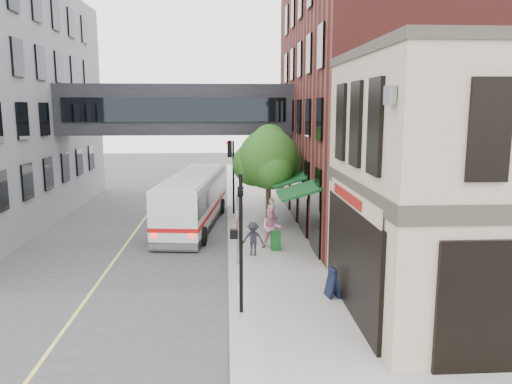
{
  "coord_description": "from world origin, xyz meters",
  "views": [
    {
      "loc": [
        -0.04,
        -13.19,
        6.68
      ],
      "look_at": [
        1.08,
        5.47,
        3.47
      ],
      "focal_mm": 35.0,
      "sensor_mm": 36.0,
      "label": 1
    }
  ],
  "objects": [
    {
      "name": "ground",
      "position": [
        0.0,
        0.0,
        0.0
      ],
      "size": [
        120.0,
        120.0,
        0.0
      ],
      "primitive_type": "plane",
      "color": "#38383A",
      "rests_on": "ground"
    },
    {
      "name": "sidewalk_main",
      "position": [
        2.0,
        14.0,
        0.07
      ],
      "size": [
        4.0,
        60.0,
        0.15
      ],
      "primitive_type": "cube",
      "color": "gray",
      "rests_on": "ground"
    },
    {
      "name": "corner_building",
      "position": [
        8.97,
        2.0,
        4.21
      ],
      "size": [
        10.19,
        8.12,
        8.45
      ],
      "color": "tan",
      "rests_on": "ground"
    },
    {
      "name": "brick_building",
      "position": [
        9.98,
        15.0,
        6.99
      ],
      "size": [
        13.76,
        18.0,
        14.0
      ],
      "color": "#5A201C",
      "rests_on": "ground"
    },
    {
      "name": "skyway_bridge",
      "position": [
        -3.0,
        18.0,
        6.5
      ],
      "size": [
        14.0,
        3.18,
        3.0
      ],
      "color": "black",
      "rests_on": "ground"
    },
    {
      "name": "traffic_signal_near",
      "position": [
        0.37,
        2.0,
        2.98
      ],
      "size": [
        0.44,
        0.22,
        4.6
      ],
      "color": "black",
      "rests_on": "sidewalk_main"
    },
    {
      "name": "traffic_signal_far",
      "position": [
        0.26,
        17.0,
        3.34
      ],
      "size": [
        0.53,
        0.28,
        4.5
      ],
      "color": "black",
      "rests_on": "sidewalk_main"
    },
    {
      "name": "street_sign_pole",
      "position": [
        0.39,
        7.0,
        1.93
      ],
      "size": [
        0.08,
        0.75,
        3.0
      ],
      "color": "gray",
      "rests_on": "sidewalk_main"
    },
    {
      "name": "street_tree",
      "position": [
        2.19,
        13.22,
        3.91
      ],
      "size": [
        3.8,
        3.2,
        5.6
      ],
      "color": "#382619",
      "rests_on": "sidewalk_main"
    },
    {
      "name": "lane_marking",
      "position": [
        -5.0,
        10.0,
        0.01
      ],
      "size": [
        0.12,
        40.0,
        0.01
      ],
      "primitive_type": "cube",
      "color": "#D8CC4C",
      "rests_on": "ground"
    },
    {
      "name": "bus",
      "position": [
        -1.91,
        14.48,
        1.61
      ],
      "size": [
        3.59,
        10.91,
        2.88
      ],
      "color": "silver",
      "rests_on": "ground"
    },
    {
      "name": "pedestrian_a",
      "position": [
        2.37,
        12.58,
        1.03
      ],
      "size": [
        0.71,
        0.53,
        1.77
      ],
      "primitive_type": "imported",
      "rotation": [
        0.0,
        0.0,
        0.17
      ],
      "color": "silver",
      "rests_on": "sidewalk_main"
    },
    {
      "name": "pedestrian_b",
      "position": [
        2.03,
        9.3,
        1.1
      ],
      "size": [
        1.01,
        0.83,
        1.91
      ],
      "primitive_type": "imported",
      "rotation": [
        0.0,
        0.0,
        -0.12
      ],
      "color": "pink",
      "rests_on": "sidewalk_main"
    },
    {
      "name": "pedestrian_c",
      "position": [
        1.12,
        8.19,
        0.9
      ],
      "size": [
        1.08,
        0.76,
        1.51
      ],
      "primitive_type": "imported",
      "rotation": [
        0.0,
        0.0,
        -0.23
      ],
      "color": "black",
      "rests_on": "sidewalk_main"
    },
    {
      "name": "newspaper_box",
      "position": [
        2.21,
        8.95,
        0.58
      ],
      "size": [
        0.44,
        0.4,
        0.87
      ],
      "primitive_type": "cube",
      "rotation": [
        0.0,
        0.0,
        0.02
      ],
      "color": "#13551B",
      "rests_on": "sidewalk_main"
    },
    {
      "name": "sandwich_board",
      "position": [
        3.6,
        3.11,
        0.67
      ],
      "size": [
        0.47,
        0.63,
        1.03
      ],
      "primitive_type": "cube",
      "rotation": [
        0.0,
        0.0,
        0.17
      ],
      "color": "black",
      "rests_on": "sidewalk_main"
    }
  ]
}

